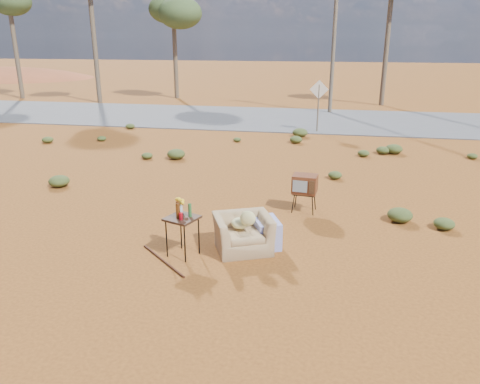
# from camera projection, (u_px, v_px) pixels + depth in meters

# --- Properties ---
(ground) EXTENTS (140.00, 140.00, 0.00)m
(ground) POSITION_uv_depth(u_px,v_px,m) (220.00, 248.00, 9.11)
(ground) COLOR brown
(ground) RESTS_ON ground
(highway) EXTENTS (140.00, 7.00, 0.04)m
(highway) POSITION_uv_depth(u_px,v_px,m) (288.00, 119.00, 23.09)
(highway) COLOR #565659
(highway) RESTS_ON ground
(dirt_mound) EXTENTS (26.00, 18.00, 2.00)m
(dirt_mound) POSITION_uv_depth(u_px,v_px,m) (1.00, 78.00, 46.06)
(dirt_mound) COLOR #A14826
(dirt_mound) RESTS_ON ground
(armchair) EXTENTS (1.38, 1.22, 0.93)m
(armchair) POSITION_uv_depth(u_px,v_px,m) (248.00, 228.00, 8.93)
(armchair) COLOR #9A7B54
(armchair) RESTS_ON ground
(tv_unit) EXTENTS (0.60, 0.51, 0.89)m
(tv_unit) POSITION_uv_depth(u_px,v_px,m) (305.00, 185.00, 10.79)
(tv_unit) COLOR black
(tv_unit) RESTS_ON ground
(side_table) EXTENTS (0.69, 0.69, 1.07)m
(side_table) POSITION_uv_depth(u_px,v_px,m) (182.00, 215.00, 8.61)
(side_table) COLOR #321C12
(side_table) RESTS_ON ground
(rusty_bar) EXTENTS (1.16, 1.09, 0.04)m
(rusty_bar) POSITION_uv_depth(u_px,v_px,m) (163.00, 260.00, 8.55)
(rusty_bar) COLOR #4F2715
(rusty_bar) RESTS_ON ground
(road_sign) EXTENTS (0.78, 0.06, 2.19)m
(road_sign) POSITION_uv_depth(u_px,v_px,m) (319.00, 97.00, 19.56)
(road_sign) COLOR brown
(road_sign) RESTS_ON ground
(eucalyptus_far_left) EXTENTS (3.20, 3.20, 7.10)m
(eucalyptus_far_left) POSITION_uv_depth(u_px,v_px,m) (9.00, 2.00, 29.02)
(eucalyptus_far_left) COLOR brown
(eucalyptus_far_left) RESTS_ON ground
(eucalyptus_near_left) EXTENTS (3.20, 3.20, 6.60)m
(eucalyptus_near_left) POSITION_uv_depth(u_px,v_px,m) (173.00, 10.00, 29.29)
(eucalyptus_near_left) COLOR brown
(eucalyptus_near_left) RESTS_ON ground
(utility_pole_center) EXTENTS (1.40, 0.20, 8.00)m
(utility_pole_center) POSITION_uv_depth(u_px,v_px,m) (334.00, 31.00, 23.75)
(utility_pole_center) COLOR brown
(utility_pole_center) RESTS_ON ground
(scrub_patch) EXTENTS (17.49, 8.07, 0.33)m
(scrub_patch) POSITION_uv_depth(u_px,v_px,m) (226.00, 176.00, 13.32)
(scrub_patch) COLOR #3C4A20
(scrub_patch) RESTS_ON ground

